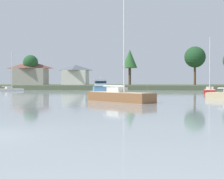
{
  "coord_description": "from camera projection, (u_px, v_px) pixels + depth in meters",
  "views": [
    {
      "loc": [
        6.22,
        -12.6,
        2.14
      ],
      "look_at": [
        0.74,
        42.7,
        0.88
      ],
      "focal_mm": 53.42,
      "sensor_mm": 36.0,
      "label": 1
    }
  ],
  "objects": [
    {
      "name": "cottage_eastern",
      "position": [
        30.0,
        73.0,
        114.34
      ],
      "size": [
        12.04,
        7.0,
        8.04
      ],
      "color": "#9E998E",
      "rests_on": "far_shore_bank"
    },
    {
      "name": "far_shore_bank",
      "position": [
        126.0,
        87.0,
        110.78
      ],
      "size": [
        245.77,
        47.56,
        1.24
      ],
      "primitive_type": "cube",
      "color": "#4C563D",
      "rests_on": "ground"
    },
    {
      "name": "shore_tree_inland_b",
      "position": [
        31.0,
        63.0,
        112.73
      ],
      "size": [
        5.05,
        5.05,
        10.06
      ],
      "color": "brown",
      "rests_on": "far_shore_bank"
    },
    {
      "name": "shore_tree_inland_c",
      "position": [
        195.0,
        57.0,
        101.25
      ],
      "size": [
        6.43,
        6.43,
        11.73
      ],
      "color": "brown",
      "rests_on": "far_shore_bank"
    },
    {
      "name": "sailboat_wood",
      "position": [
        120.0,
        99.0,
        36.38
      ],
      "size": [
        7.91,
        7.7,
        13.76
      ],
      "color": "brown",
      "rests_on": "ground"
    },
    {
      "name": "shore_tree_inland_a",
      "position": [
        130.0,
        59.0,
        106.41
      ],
      "size": [
        4.81,
        4.81,
        11.32
      ],
      "color": "brown",
      "rests_on": "far_shore_bank"
    },
    {
      "name": "cottage_near_water",
      "position": [
        76.0,
        74.0,
        114.11
      ],
      "size": [
        8.81,
        7.84,
        6.81
      ],
      "color": "silver",
      "rests_on": "far_shore_bank"
    },
    {
      "name": "sailboat_white",
      "position": [
        10.0,
        90.0,
        79.08
      ],
      "size": [
        5.49,
        5.97,
        9.77
      ],
      "color": "white",
      "rests_on": "ground"
    },
    {
      "name": "sailboat_red",
      "position": [
        210.0,
        92.0,
        63.32
      ],
      "size": [
        3.59,
        8.63,
        11.04
      ],
      "color": "#B2231E",
      "rests_on": "ground"
    },
    {
      "name": "cruiser_skyblue",
      "position": [
        100.0,
        88.0,
        81.76
      ],
      "size": [
        5.08,
        10.47,
        4.91
      ],
      "color": "#669ECC",
      "rests_on": "ground"
    }
  ]
}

